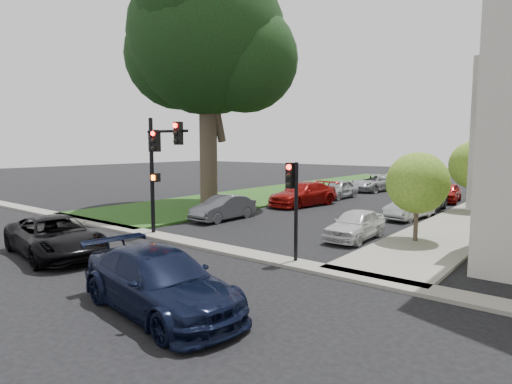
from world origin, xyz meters
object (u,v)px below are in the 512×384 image
Objects in this scene: car_parked_7 at (338,189)px; car_parked_9 at (397,179)px; car_parked_5 at (223,208)px; traffic_signal_secondary at (293,193)px; small_tree_c at (497,158)px; car_parked_8 at (373,183)px; small_tree_b at (474,165)px; car_cross_near at (55,236)px; traffic_signal_main at (158,155)px; car_parked_2 at (421,200)px; car_cross_far at (159,281)px; car_parked_0 at (355,225)px; car_parked_6 at (303,194)px; small_tree_a at (417,183)px; car_parked_3 at (447,192)px; car_parked_1 at (409,208)px; eucalyptus at (206,37)px.

car_parked_7 is 12.80m from car_parked_9.
traffic_signal_secondary is at bearing -32.08° from car_parked_5.
small_tree_c is 24.03m from traffic_signal_secondary.
car_parked_5 is at bearing -83.21° from car_parked_8.
small_tree_b is 0.82× the size of car_cross_near.
traffic_signal_main is 1.05× the size of car_parked_2.
car_cross_near is at bearing 90.46° from car_cross_far.
car_parked_0 is 10.46m from car_parked_6.
small_tree_b is at bearing 48.35° from car_parked_5.
car_parked_8 is (-9.68, 7.77, -2.16)m from small_tree_b.
car_cross_far is at bearing -58.93° from car_parked_6.
small_tree_a is 0.85× the size of car_parked_9.
small_tree_c is 29.79m from car_cross_far.
car_parked_0 is (-2.30, -11.40, -2.24)m from small_tree_b.
small_tree_c is 25.73m from traffic_signal_main.
car_parked_2 is 12.57m from car_parked_5.
car_parked_9 reaches higher than car_parked_3.
small_tree_c is at bearing 69.08° from car_parked_2.
car_cross_near is (-0.23, -4.68, -2.93)m from traffic_signal_main.
car_cross_near is at bearing -82.06° from car_parked_8.
car_parked_5 is 0.74× the size of car_parked_6.
car_parked_9 is at bearing 111.87° from small_tree_a.
car_parked_1 is (-2.22, 5.75, -1.91)m from small_tree_a.
car_cross_near is 1.25× the size of car_parked_7.
car_cross_near is 26.09m from car_parked_3.
car_parked_3 is at bearing 63.91° from car_parked_5.
car_parked_5 is 0.96× the size of car_parked_7.
small_tree_a is 0.72× the size of car_cross_far.
car_parked_1 is 8.91m from car_parked_3.
car_parked_5 is (-7.80, 4.91, -1.79)m from traffic_signal_secondary.
traffic_signal_secondary is 9.38m from car_parked_5.
small_tree_b reaches higher than car_parked_5.
car_parked_5 is (-0.57, 4.86, -2.99)m from traffic_signal_main.
small_tree_c is 0.88× the size of car_cross_near.
eucalyptus is 3.92× the size of car_parked_3.
traffic_signal_main reaches higher than car_cross_far.
eucalyptus reaches higher than small_tree_b.
car_parked_6 is at bearing 8.74° from car_cross_near.
small_tree_a is 0.72× the size of car_parked_8.
car_parked_5 is at bearing 96.66° from traffic_signal_main.
car_parked_0 is at bearing -62.83° from car_parked_9.
traffic_signal_secondary is at bearing -64.86° from car_parked_8.
traffic_signal_main is (5.16, -8.32, -7.46)m from eucalyptus.
car_parked_8 reaches higher than car_parked_5.
small_tree_b reaches higher than car_parked_0.
small_tree_b is at bearing 81.78° from traffic_signal_secondary.
car_parked_8 is (0.47, 19.14, 0.07)m from car_parked_5.
car_cross_far is 24.22m from car_parked_7.
small_tree_a reaches higher than traffic_signal_secondary.
small_tree_c is (14.74, 15.55, -8.00)m from eucalyptus.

